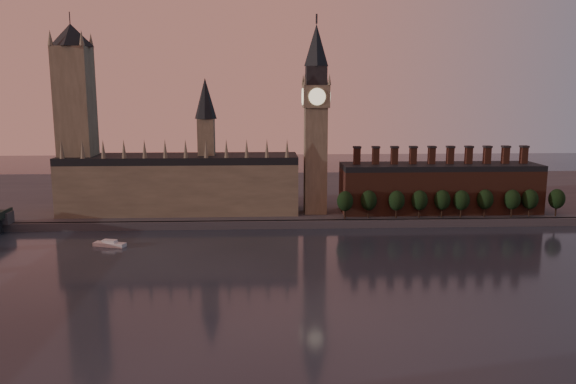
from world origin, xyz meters
name	(u,v)px	position (x,y,z in m)	size (l,w,h in m)	color
ground	(315,286)	(0.00, 0.00, 0.00)	(900.00, 900.00, 0.00)	black
north_bank	(291,194)	(0.00, 178.04, 2.00)	(900.00, 182.00, 4.00)	#46464B
palace_of_westminster	(181,181)	(-64.41, 114.91, 21.63)	(130.00, 30.30, 74.00)	#81765B
victoria_tower	(76,113)	(-120.00, 115.00, 59.09)	(24.00, 24.00, 108.00)	#81765B
big_ben	(316,117)	(10.00, 110.00, 56.83)	(15.00, 15.00, 107.00)	#81765B
chimney_block	(439,187)	(80.00, 110.00, 17.82)	(110.00, 25.00, 37.00)	#583021
embankment_tree_0	(345,201)	(24.44, 93.64, 13.47)	(8.60, 8.60, 14.88)	black
embankment_tree_1	(369,200)	(37.39, 95.34, 13.47)	(8.60, 8.60, 14.88)	black
embankment_tree_2	(397,201)	(52.11, 93.95, 13.47)	(8.60, 8.60, 14.88)	black
embankment_tree_3	(420,200)	(64.56, 94.28, 13.47)	(8.60, 8.60, 14.88)	black
embankment_tree_4	(442,200)	(76.97, 94.69, 13.47)	(8.60, 8.60, 14.88)	black
embankment_tree_5	(462,200)	(87.03, 93.56, 13.47)	(8.60, 8.60, 14.88)	black
embankment_tree_6	(485,199)	(100.56, 95.23, 13.47)	(8.60, 8.60, 14.88)	black
embankment_tree_7	(512,200)	(114.92, 94.12, 13.47)	(8.60, 8.60, 14.88)	black
embankment_tree_8	(530,199)	(124.80, 94.44, 13.47)	(8.60, 8.60, 14.88)	black
embankment_tree_9	(557,199)	(139.80, 94.94, 13.47)	(8.60, 8.60, 14.88)	black
river_boat	(110,244)	(-90.00, 58.24, 1.16)	(15.71, 8.37, 3.02)	silver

